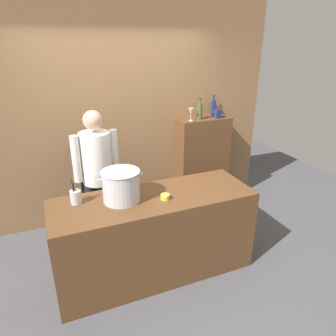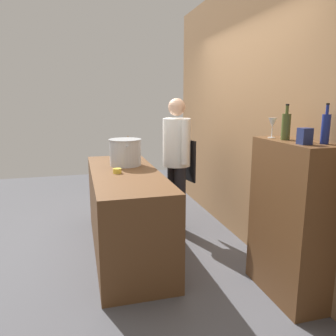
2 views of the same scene
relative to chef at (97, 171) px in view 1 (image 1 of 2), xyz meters
name	(u,v)px [view 1 (image 1 of 2)]	position (x,y,z in m)	size (l,w,h in m)	color
ground_plane	(155,269)	(0.42, -0.70, -0.96)	(8.00, 8.00, 0.00)	#4C4C51
brick_back_panel	(116,110)	(0.42, 0.70, 0.54)	(4.40, 0.10, 3.00)	olive
prep_counter	(155,235)	(0.42, -0.70, -0.51)	(2.02, 0.70, 0.90)	brown
bar_cabinet	(202,162)	(1.62, 0.49, -0.30)	(0.76, 0.32, 1.33)	brown
chef	(97,171)	(0.00, 0.00, 0.00)	(0.52, 0.38, 1.66)	black
stockpot_large	(121,186)	(0.11, -0.65, 0.09)	(0.43, 0.37, 0.30)	#B7BABF
utensil_crock	(76,197)	(-0.30, -0.54, 0.00)	(0.10, 0.10, 0.30)	#B7BABF
butter_jar	(165,197)	(0.50, -0.79, -0.04)	(0.09, 0.09, 0.05)	yellow
wine_bottle_olive	(200,111)	(1.53, 0.45, 0.47)	(0.07, 0.07, 0.29)	#475123
wine_bottle_cobalt	(213,108)	(1.82, 0.58, 0.47)	(0.06, 0.06, 0.30)	navy
wine_glass_short	(191,112)	(1.38, 0.42, 0.48)	(0.07, 0.07, 0.17)	silver
spice_tin_navy	(218,114)	(1.80, 0.43, 0.42)	(0.08, 0.08, 0.12)	navy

